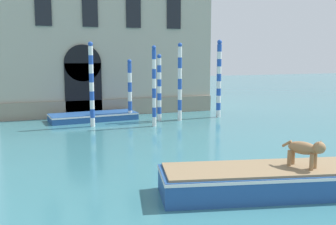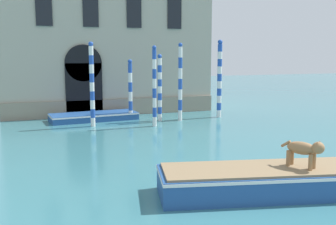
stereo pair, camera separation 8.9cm
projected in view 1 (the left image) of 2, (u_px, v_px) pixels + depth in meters
palazzo_left at (103, 9)px, 26.27m from camera, size 13.18×6.13×13.52m
boat_foreground at (281, 179)px, 10.74m from camera, size 6.86×3.17×0.75m
dog_on_deck at (306, 149)px, 10.52m from camera, size 0.73×1.08×0.80m
boat_moored_near_palazzo at (93, 116)px, 22.62m from camera, size 5.07×2.29×0.42m
mooring_pole_0 at (180, 82)px, 22.25m from camera, size 0.24×0.24×4.41m
mooring_pole_1 at (92, 84)px, 20.38m from camera, size 0.25×0.25×4.42m
mooring_pole_2 at (130, 89)px, 22.56m from camera, size 0.24×0.24×3.49m
mooring_pole_3 at (154, 86)px, 20.45m from camera, size 0.22×0.22×4.22m
mooring_pole_4 at (219, 79)px, 23.42m from camera, size 0.28×0.28×4.62m
mooring_pole_5 at (159, 87)px, 22.24m from camera, size 0.24×0.24×3.78m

